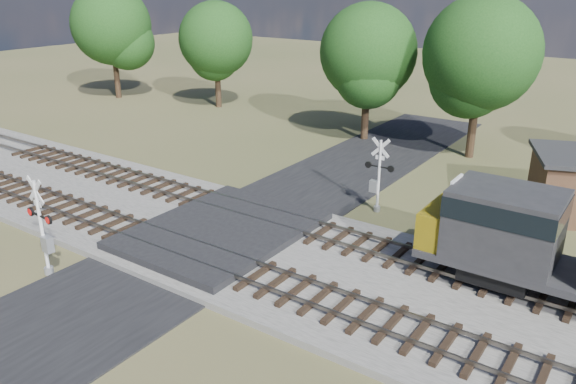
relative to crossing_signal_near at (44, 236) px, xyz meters
The scene contains 9 objects.
ground 7.51m from the crossing_signal_near, 60.05° to the left, with size 160.00×160.00×0.00m, color #454F2A.
ballast_bed 15.34m from the crossing_signal_near, 26.55° to the left, with size 140.00×10.00×0.30m, color gray.
road 7.50m from the crossing_signal_near, 60.05° to the left, with size 7.00×60.00×0.08m, color black.
crossing_panel 7.87m from the crossing_signal_near, 61.90° to the left, with size 7.00×9.00×0.62m, color #262628.
track_near 8.14m from the crossing_signal_near, 32.55° to the left, with size 140.00×2.60×0.33m.
track_far 11.59m from the crossing_signal_near, 54.03° to the left, with size 140.00×2.60×0.33m.
crossing_signal_near is the anchor object (origin of this frame).
crossing_signal_far 16.31m from the crossing_signal_near, 59.89° to the left, with size 1.64×0.36×4.08m.
treeline 28.73m from the crossing_signal_near, 77.28° to the left, with size 82.69×9.98×11.27m.
Camera 1 is at (16.55, -17.77, 11.74)m, focal length 35.00 mm.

